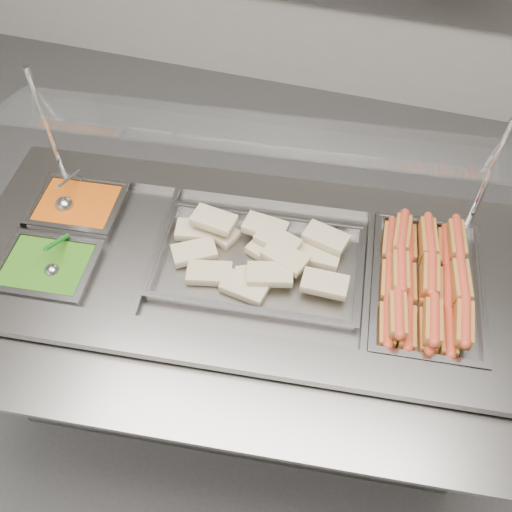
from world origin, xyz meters
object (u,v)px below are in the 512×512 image
(pan_wraps, at_px, (259,265))
(serving_spoon, at_px, (53,266))
(steam_counter, at_px, (244,327))
(sneeze_guard, at_px, (252,133))
(pan_hotdogs, at_px, (425,291))
(ladle, at_px, (65,204))

(pan_wraps, xyz_separation_m, serving_spoon, (-0.61, -0.21, 0.03))
(steam_counter, relative_size, sneeze_guard, 1.17)
(pan_hotdogs, bearing_deg, serving_spoon, -166.66)
(ladle, distance_m, serving_spoon, 0.27)
(pan_hotdogs, relative_size, ladle, 2.93)
(pan_hotdogs, distance_m, serving_spoon, 1.16)
(sneeze_guard, height_order, serving_spoon, sneeze_guard)
(steam_counter, distance_m, pan_wraps, 0.40)
(steam_counter, height_order, serving_spoon, serving_spoon)
(steam_counter, relative_size, pan_wraps, 2.72)
(steam_counter, height_order, ladle, ladle)
(sneeze_guard, bearing_deg, steam_counter, -83.55)
(pan_wraps, bearing_deg, ladle, 176.50)
(sneeze_guard, relative_size, pan_wraps, 2.32)
(ladle, bearing_deg, sneeze_guard, 13.77)
(pan_hotdogs, xyz_separation_m, ladle, (-1.22, -0.02, 0.05))
(steam_counter, distance_m, pan_hotdogs, 0.69)
(steam_counter, xyz_separation_m, serving_spoon, (-0.55, -0.20, 0.43))
(steam_counter, distance_m, ladle, 0.78)
(pan_wraps, height_order, ladle, ladle)
(steam_counter, relative_size, pan_hotdogs, 3.35)
(serving_spoon, bearing_deg, steam_counter, 20.14)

